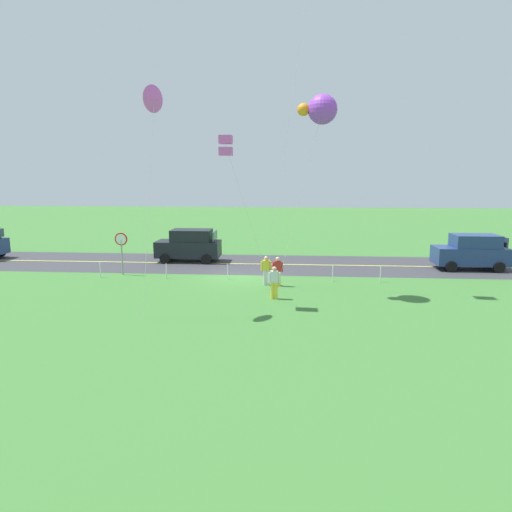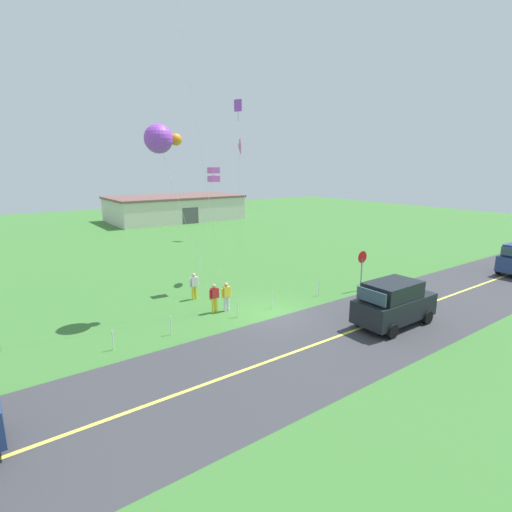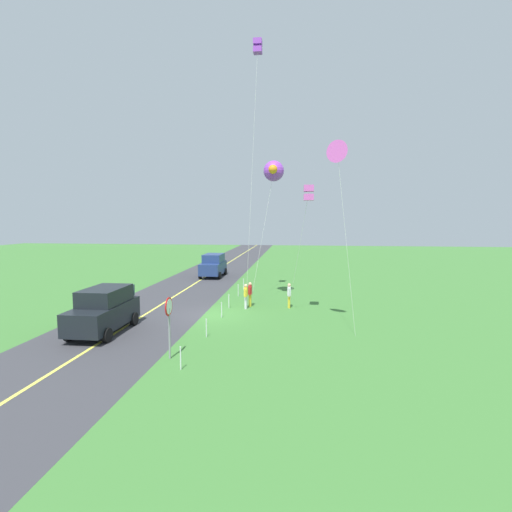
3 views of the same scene
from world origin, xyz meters
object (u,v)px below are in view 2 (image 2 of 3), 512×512
car_suv_foreground (394,303)px  kite_green_far (239,147)px  kite_red_low (214,175)px  person_adult_near (194,285)px  person_child_watcher (226,296)px  kite_pink_drift (238,109)px  stop_sign (362,263)px  kite_blue_mid (160,139)px  warehouse_distant (175,208)px  person_adult_companion (214,297)px

car_suv_foreground → kite_green_far: (-1.38, 11.56, 7.79)m
kite_red_low → person_adult_near: bearing=-152.6°
car_suv_foreground → person_child_watcher: size_ratio=2.75×
kite_red_low → person_child_watcher: bearing=-112.4°
kite_green_far → kite_pink_drift: bearing=56.9°
car_suv_foreground → person_child_watcher: bearing=131.5°
stop_sign → kite_blue_mid: 13.95m
stop_sign → kite_green_far: bearing=122.4°
car_suv_foreground → warehouse_distant: size_ratio=0.24×
person_adult_companion → kite_blue_mid: bearing=73.7°
stop_sign → person_child_watcher: stop_sign is taller
stop_sign → warehouse_distant: 38.12m
stop_sign → kite_blue_mid: bearing=163.1°
stop_sign → warehouse_distant: size_ratio=0.14×
kite_red_low → kite_green_far: size_ratio=0.80×
person_adult_companion → car_suv_foreground: bearing=-118.4°
kite_pink_drift → warehouse_distant: (-0.01, 17.06, -11.79)m
person_child_watcher → kite_blue_mid: size_ratio=0.17×
person_adult_near → kite_pink_drift: size_ratio=0.11×
car_suv_foreground → person_adult_near: (-6.23, 9.17, -0.29)m
person_adult_companion → stop_sign: bearing=-84.7°
kite_pink_drift → warehouse_distant: size_ratio=0.79×
kite_pink_drift → car_suv_foreground: bearing=-106.7°
kite_pink_drift → stop_sign: bearing=-102.3°
person_adult_companion → person_child_watcher: same height
person_adult_companion → person_adult_near: bearing=15.7°
kite_blue_mid → warehouse_distant: size_ratio=0.53×
car_suv_foreground → person_child_watcher: (-5.69, 6.43, -0.29)m
kite_blue_mid → kite_pink_drift: size_ratio=0.67×
person_child_watcher → kite_blue_mid: 8.69m
kite_pink_drift → warehouse_distant: bearing=90.0°
kite_blue_mid → warehouse_distant: (15.94, 34.39, -7.23)m
car_suv_foreground → kite_pink_drift: size_ratio=0.30×
person_adult_near → kite_green_far: kite_green_far is taller
kite_red_low → warehouse_distant: size_ratio=0.42×
person_adult_near → stop_sign: bearing=84.9°
car_suv_foreground → warehouse_distant: bearing=79.8°
stop_sign → person_child_watcher: (-8.78, 1.90, -0.94)m
person_adult_near → person_child_watcher: (0.54, -2.74, 0.00)m
car_suv_foreground → kite_red_low: bearing=111.8°
stop_sign → kite_pink_drift: kite_pink_drift is taller
person_adult_companion → warehouse_distant: bearing=-3.4°
person_adult_companion → kite_green_far: size_ratio=0.17×
person_child_watcher → kite_blue_mid: (-2.66, 1.57, 8.12)m
car_suv_foreground → stop_sign: stop_sign is taller
car_suv_foreground → kite_blue_mid: kite_blue_mid is taller
person_adult_companion → kite_pink_drift: 26.55m
car_suv_foreground → person_child_watcher: 8.59m
kite_blue_mid → car_suv_foreground: bearing=-43.8°
person_adult_near → kite_pink_drift: kite_pink_drift is taller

